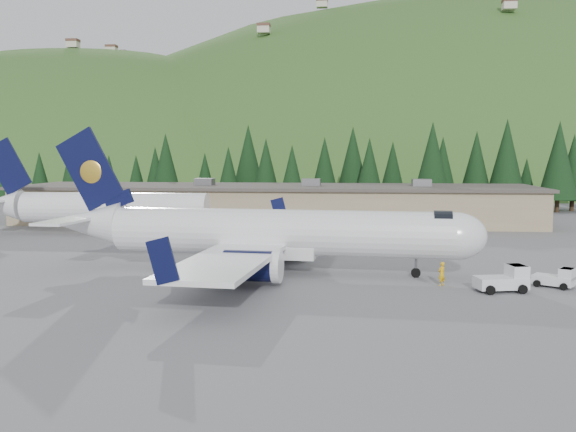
{
  "coord_description": "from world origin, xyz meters",
  "views": [
    {
      "loc": [
        5.68,
        -50.35,
        9.48
      ],
      "look_at": [
        0.0,
        6.0,
        4.0
      ],
      "focal_mm": 40.0,
      "sensor_mm": 36.0,
      "label": 1
    }
  ],
  "objects_px": {
    "baggage_tug_b": "(557,278)",
    "ramp_worker": "(442,274)",
    "second_airliner": "(91,207)",
    "baggage_tug_a": "(505,280)",
    "terminal_building": "(275,203)",
    "airliner": "(268,234)"
  },
  "relations": [
    {
      "from": "baggage_tug_b",
      "to": "ramp_worker",
      "type": "bearing_deg",
      "value": -145.82
    },
    {
      "from": "ramp_worker",
      "to": "second_airliner",
      "type": "bearing_deg",
      "value": -75.76
    },
    {
      "from": "baggage_tug_a",
      "to": "terminal_building",
      "type": "relative_size",
      "value": 0.05
    },
    {
      "from": "baggage_tug_a",
      "to": "ramp_worker",
      "type": "relative_size",
      "value": 2.15
    },
    {
      "from": "ramp_worker",
      "to": "baggage_tug_b",
      "type": "bearing_deg",
      "value": 140.56
    },
    {
      "from": "airliner",
      "to": "ramp_worker",
      "type": "relative_size",
      "value": 20.35
    },
    {
      "from": "airliner",
      "to": "baggage_tug_a",
      "type": "distance_m",
      "value": 18.29
    },
    {
      "from": "baggage_tug_a",
      "to": "baggage_tug_b",
      "type": "height_order",
      "value": "baggage_tug_a"
    },
    {
      "from": "second_airliner",
      "to": "baggage_tug_b",
      "type": "relative_size",
      "value": 9.06
    },
    {
      "from": "airliner",
      "to": "second_airliner",
      "type": "relative_size",
      "value": 1.29
    },
    {
      "from": "terminal_building",
      "to": "ramp_worker",
      "type": "xyz_separation_m",
      "value": [
        17.16,
        -41.85,
        -1.75
      ]
    },
    {
      "from": "second_airliner",
      "to": "ramp_worker",
      "type": "relative_size",
      "value": 15.8
    },
    {
      "from": "baggage_tug_a",
      "to": "ramp_worker",
      "type": "height_order",
      "value": "baggage_tug_a"
    },
    {
      "from": "airliner",
      "to": "baggage_tug_a",
      "type": "height_order",
      "value": "airliner"
    },
    {
      "from": "baggage_tug_b",
      "to": "baggage_tug_a",
      "type": "bearing_deg",
      "value": -123.87
    },
    {
      "from": "baggage_tug_b",
      "to": "terminal_building",
      "type": "distance_m",
      "value": 48.76
    },
    {
      "from": "airliner",
      "to": "terminal_building",
      "type": "relative_size",
      "value": 0.5
    },
    {
      "from": "second_airliner",
      "to": "baggage_tug_a",
      "type": "xyz_separation_m",
      "value": [
        41.19,
        -27.37,
        -2.5
      ]
    },
    {
      "from": "airliner",
      "to": "terminal_building",
      "type": "distance_m",
      "value": 38.12
    },
    {
      "from": "baggage_tug_a",
      "to": "terminal_building",
      "type": "xyz_separation_m",
      "value": [
        -21.28,
        43.37,
        1.8
      ]
    },
    {
      "from": "ramp_worker",
      "to": "airliner",
      "type": "bearing_deg",
      "value": -57.49
    },
    {
      "from": "second_airliner",
      "to": "baggage_tug_b",
      "type": "height_order",
      "value": "second_airliner"
    }
  ]
}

